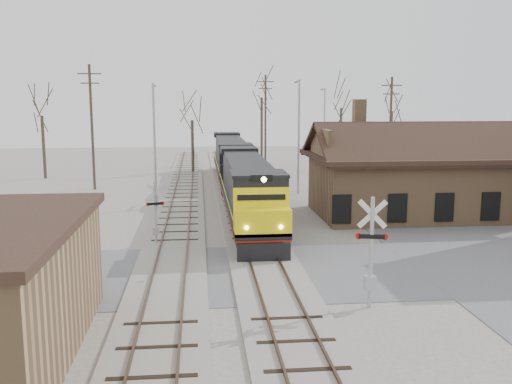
% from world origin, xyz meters
% --- Properties ---
extents(ground, '(140.00, 140.00, 0.00)m').
position_xyz_m(ground, '(0.00, 0.00, 0.00)').
color(ground, '#A6A096').
rests_on(ground, ground).
extents(road, '(60.00, 9.00, 0.03)m').
position_xyz_m(road, '(0.00, 0.00, 0.01)').
color(road, '#5A5A5E').
rests_on(road, ground).
extents(track_main, '(3.40, 90.00, 0.24)m').
position_xyz_m(track_main, '(0.00, 15.00, 0.07)').
color(track_main, '#A6A096').
rests_on(track_main, ground).
extents(track_siding, '(3.40, 90.00, 0.24)m').
position_xyz_m(track_siding, '(-4.50, 15.00, 0.07)').
color(track_siding, '#A6A096').
rests_on(track_siding, ground).
extents(depot, '(15.20, 9.31, 7.90)m').
position_xyz_m(depot, '(11.99, 12.00, 2.41)').
color(depot, '#99754F').
rests_on(depot, ground).
extents(locomotive_lead, '(2.83, 18.95, 4.20)m').
position_xyz_m(locomotive_lead, '(0.00, 10.27, 2.21)').
color(locomotive_lead, black).
rests_on(locomotive_lead, ground).
extents(locomotive_trailing, '(2.83, 18.95, 3.98)m').
position_xyz_m(locomotive_trailing, '(0.00, 29.50, 2.21)').
color(locomotive_trailing, black).
rests_on(locomotive_trailing, ground).
extents(crossbuck_near, '(1.22, 0.36, 4.31)m').
position_xyz_m(crossbuck_near, '(3.38, -4.91, 2.01)').
color(crossbuck_near, '#A5A8AD').
rests_on(crossbuck_near, ground).
extents(crossbuck_far, '(0.99, 0.37, 3.53)m').
position_xyz_m(crossbuck_far, '(-5.50, 5.54, 1.69)').
color(crossbuck_far, '#A5A8AD').
rests_on(crossbuck_far, ground).
extents(streetlight_a, '(0.25, 2.04, 9.05)m').
position_xyz_m(streetlight_a, '(-6.28, 16.65, 5.06)').
color(streetlight_a, '#A5A8AD').
rests_on(streetlight_a, ground).
extents(streetlight_b, '(0.25, 2.04, 9.49)m').
position_xyz_m(streetlight_b, '(5.22, 21.81, 5.29)').
color(streetlight_b, '#A5A8AD').
rests_on(streetlight_b, ground).
extents(streetlight_c, '(0.25, 2.04, 9.09)m').
position_xyz_m(streetlight_c, '(10.64, 36.53, 5.08)').
color(streetlight_c, '#A5A8AD').
rests_on(streetlight_c, ground).
extents(utility_pole_a, '(2.00, 0.24, 10.85)m').
position_xyz_m(utility_pole_a, '(-12.32, 25.62, 5.66)').
color(utility_pole_a, '#382D23').
rests_on(utility_pole_a, ground).
extents(utility_pole_b, '(2.00, 0.24, 10.70)m').
position_xyz_m(utility_pole_b, '(4.81, 42.22, 5.58)').
color(utility_pole_b, '#382D23').
rests_on(utility_pole_b, ground).
extents(utility_pole_c, '(2.00, 0.24, 9.97)m').
position_xyz_m(utility_pole_c, '(15.14, 27.77, 5.21)').
color(utility_pole_c, '#382D23').
rests_on(utility_pole_c, ground).
extents(tree_a, '(4.18, 4.18, 10.24)m').
position_xyz_m(tree_a, '(-18.53, 33.32, 7.29)').
color(tree_a, '#382D23').
rests_on(tree_a, ground).
extents(tree_b, '(3.76, 3.76, 9.21)m').
position_xyz_m(tree_b, '(-3.77, 36.91, 6.55)').
color(tree_b, '#382D23').
rests_on(tree_b, ground).
extents(tree_c, '(5.38, 5.38, 13.18)m').
position_xyz_m(tree_c, '(4.90, 47.08, 9.39)').
color(tree_c, '#382D23').
rests_on(tree_c, ground).
extents(tree_d, '(4.55, 4.55, 11.14)m').
position_xyz_m(tree_d, '(13.94, 42.13, 7.94)').
color(tree_d, '#382D23').
rests_on(tree_d, ground).
extents(tree_e, '(4.31, 4.31, 10.57)m').
position_xyz_m(tree_e, '(19.56, 40.32, 7.53)').
color(tree_e, '#382D23').
rests_on(tree_e, ground).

